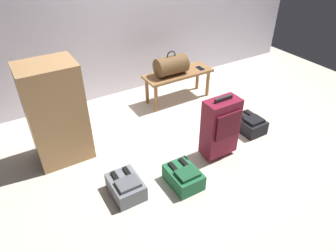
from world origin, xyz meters
TOP-DOWN VIEW (x-y plane):
  - ground_plane at (0.00, 0.00)m, footprint 6.60×6.60m
  - bench at (0.40, 0.91)m, footprint 1.00×0.36m
  - duffel_bag_brown at (0.28, 0.91)m, footprint 0.44×0.26m
  - cell_phone at (0.74, 0.86)m, footprint 0.07×0.14m
  - suitcase_upright_burgundy at (0.09, -0.39)m, footprint 0.38×0.23m
  - backpack_grey at (-1.04, -0.40)m, footprint 0.28×0.38m
  - backpack_green at (-0.49, -0.58)m, footprint 0.28×0.38m
  - backpack_dark at (0.73, -0.23)m, footprint 0.28×0.38m
  - side_cabinet at (-1.38, 0.49)m, footprint 0.56×0.44m

SIDE VIEW (x-z plane):
  - ground_plane at x=0.00m, z-range 0.00..0.00m
  - backpack_grey at x=-1.04m, z-range -0.01..0.20m
  - backpack_green at x=-0.49m, z-range -0.01..0.20m
  - backpack_dark at x=0.73m, z-range -0.01..0.20m
  - bench at x=0.40m, z-range 0.15..0.57m
  - suitcase_upright_burgundy at x=0.09m, z-range 0.01..0.75m
  - cell_phone at x=0.74m, z-range 0.43..0.44m
  - side_cabinet at x=-1.38m, z-range 0.00..1.10m
  - duffel_bag_brown at x=0.28m, z-range 0.39..0.73m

